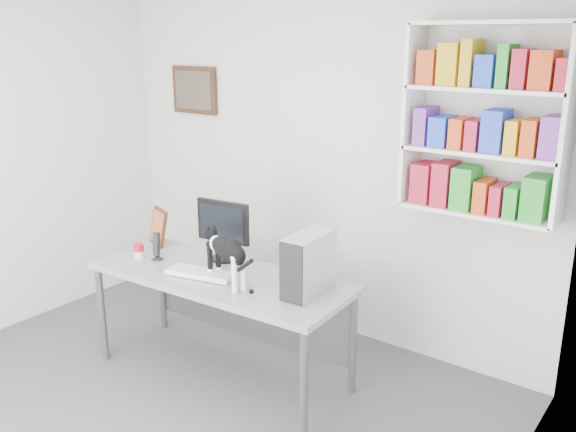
{
  "coord_description": "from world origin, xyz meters",
  "views": [
    {
      "loc": [
        2.71,
        -2.01,
        2.37
      ],
      "look_at": [
        0.08,
        1.53,
        1.06
      ],
      "focal_mm": 38.0,
      "sensor_mm": 36.0,
      "label": 1
    }
  ],
  "objects_px": {
    "bookshelf": "(484,121)",
    "keyboard": "(202,273)",
    "soup_can": "(139,251)",
    "desk": "(221,325)",
    "pc_tower": "(309,264)",
    "leaning_print": "(158,226)",
    "speaker": "(157,246)",
    "monitor": "(224,230)",
    "cat": "(227,260)"
  },
  "relations": [
    {
      "from": "monitor",
      "to": "cat",
      "type": "distance_m",
      "value": 0.47
    },
    {
      "from": "desk",
      "to": "cat",
      "type": "height_order",
      "value": "cat"
    },
    {
      "from": "monitor",
      "to": "keyboard",
      "type": "bearing_deg",
      "value": -82.54
    },
    {
      "from": "pc_tower",
      "to": "bookshelf",
      "type": "bearing_deg",
      "value": 47.7
    },
    {
      "from": "desk",
      "to": "keyboard",
      "type": "relative_size",
      "value": 3.92
    },
    {
      "from": "bookshelf",
      "to": "keyboard",
      "type": "bearing_deg",
      "value": -144.04
    },
    {
      "from": "leaning_print",
      "to": "soup_can",
      "type": "bearing_deg",
      "value": -47.69
    },
    {
      "from": "monitor",
      "to": "speaker",
      "type": "relative_size",
      "value": 2.13
    },
    {
      "from": "keyboard",
      "to": "pc_tower",
      "type": "distance_m",
      "value": 0.8
    },
    {
      "from": "bookshelf",
      "to": "leaning_print",
      "type": "xyz_separation_m",
      "value": [
        -2.23,
        -0.8,
        -0.92
      ]
    },
    {
      "from": "monitor",
      "to": "leaning_print",
      "type": "relative_size",
      "value": 1.55
    },
    {
      "from": "desk",
      "to": "speaker",
      "type": "xyz_separation_m",
      "value": [
        -0.56,
        -0.06,
        0.5
      ]
    },
    {
      "from": "speaker",
      "to": "keyboard",
      "type": "bearing_deg",
      "value": -27.37
    },
    {
      "from": "keyboard",
      "to": "soup_can",
      "type": "bearing_deg",
      "value": 169.31
    },
    {
      "from": "speaker",
      "to": "soup_can",
      "type": "bearing_deg",
      "value": -177.56
    },
    {
      "from": "keyboard",
      "to": "leaning_print",
      "type": "height_order",
      "value": "leaning_print"
    },
    {
      "from": "keyboard",
      "to": "leaning_print",
      "type": "bearing_deg",
      "value": 145.67
    },
    {
      "from": "pc_tower",
      "to": "soup_can",
      "type": "height_order",
      "value": "pc_tower"
    },
    {
      "from": "keyboard",
      "to": "speaker",
      "type": "distance_m",
      "value": 0.49
    },
    {
      "from": "keyboard",
      "to": "leaning_print",
      "type": "relative_size",
      "value": 1.63
    },
    {
      "from": "monitor",
      "to": "cat",
      "type": "relative_size",
      "value": 0.83
    },
    {
      "from": "desk",
      "to": "pc_tower",
      "type": "distance_m",
      "value": 0.91
    },
    {
      "from": "desk",
      "to": "bookshelf",
      "type": "bearing_deg",
      "value": 31.56
    },
    {
      "from": "monitor",
      "to": "keyboard",
      "type": "xyz_separation_m",
      "value": [
        0.09,
        -0.33,
        -0.21
      ]
    },
    {
      "from": "desk",
      "to": "monitor",
      "type": "xyz_separation_m",
      "value": [
        -0.16,
        0.23,
        0.62
      ]
    },
    {
      "from": "monitor",
      "to": "soup_can",
      "type": "height_order",
      "value": "monitor"
    },
    {
      "from": "keyboard",
      "to": "soup_can",
      "type": "xyz_separation_m",
      "value": [
        -0.61,
        -0.03,
        0.04
      ]
    },
    {
      "from": "leaning_print",
      "to": "cat",
      "type": "distance_m",
      "value": 1.02
    },
    {
      "from": "desk",
      "to": "keyboard",
      "type": "height_order",
      "value": "keyboard"
    },
    {
      "from": "pc_tower",
      "to": "leaning_print",
      "type": "relative_size",
      "value": 1.34
    },
    {
      "from": "speaker",
      "to": "cat",
      "type": "distance_m",
      "value": 0.72
    },
    {
      "from": "pc_tower",
      "to": "soup_can",
      "type": "xyz_separation_m",
      "value": [
        -1.37,
        -0.23,
        -0.14
      ]
    },
    {
      "from": "leaning_print",
      "to": "cat",
      "type": "relative_size",
      "value": 0.54
    },
    {
      "from": "bookshelf",
      "to": "desk",
      "type": "relative_size",
      "value": 0.66
    },
    {
      "from": "bookshelf",
      "to": "pc_tower",
      "type": "height_order",
      "value": "bookshelf"
    },
    {
      "from": "keyboard",
      "to": "pc_tower",
      "type": "height_order",
      "value": "pc_tower"
    },
    {
      "from": "bookshelf",
      "to": "soup_can",
      "type": "bearing_deg",
      "value": -152.13
    },
    {
      "from": "speaker",
      "to": "leaning_print",
      "type": "height_order",
      "value": "leaning_print"
    },
    {
      "from": "bookshelf",
      "to": "keyboard",
      "type": "height_order",
      "value": "bookshelf"
    },
    {
      "from": "monitor",
      "to": "speaker",
      "type": "xyz_separation_m",
      "value": [
        -0.4,
        -0.3,
        -0.12
      ]
    },
    {
      "from": "pc_tower",
      "to": "leaning_print",
      "type": "height_order",
      "value": "pc_tower"
    },
    {
      "from": "desk",
      "to": "pc_tower",
      "type": "height_order",
      "value": "pc_tower"
    },
    {
      "from": "leaning_print",
      "to": "keyboard",
      "type": "bearing_deg",
      "value": -0.63
    },
    {
      "from": "leaning_print",
      "to": "soup_can",
      "type": "relative_size",
      "value": 2.69
    },
    {
      "from": "keyboard",
      "to": "speaker",
      "type": "relative_size",
      "value": 2.24
    },
    {
      "from": "pc_tower",
      "to": "soup_can",
      "type": "relative_size",
      "value": 3.61
    },
    {
      "from": "speaker",
      "to": "leaning_print",
      "type": "bearing_deg",
      "value": 112.1
    },
    {
      "from": "bookshelf",
      "to": "pc_tower",
      "type": "distance_m",
      "value": 1.44
    },
    {
      "from": "monitor",
      "to": "pc_tower",
      "type": "distance_m",
      "value": 0.86
    },
    {
      "from": "pc_tower",
      "to": "cat",
      "type": "bearing_deg",
      "value": -162.29
    }
  ]
}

